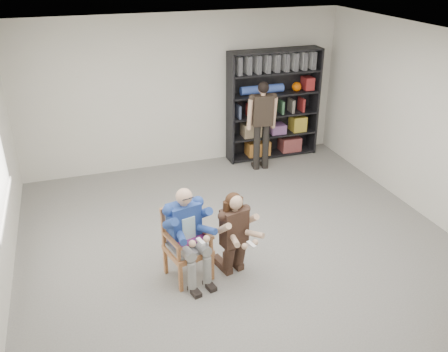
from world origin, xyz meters
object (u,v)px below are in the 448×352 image
object	(u,v)px
seated_man	(187,235)
bookshelf	(273,105)
armchair	(188,244)
standing_man	(262,127)
kneeling_woman	(235,235)

from	to	relation	value
seated_man	bookshelf	distance (m)	4.17
armchair	seated_man	world-z (taller)	seated_man
armchair	seated_man	bearing A→B (deg)	0.00
standing_man	bookshelf	bearing A→B (deg)	54.20
armchair	standing_man	bearing A→B (deg)	38.78
kneeling_woman	bookshelf	bearing A→B (deg)	46.01
kneeling_woman	bookshelf	distance (m)	3.95
kneeling_woman	standing_man	xyz separation A→B (m)	(1.54, 2.87, 0.27)
armchair	standing_man	world-z (taller)	standing_man
seated_man	kneeling_woman	xyz separation A→B (m)	(0.58, -0.12, -0.05)
armchair	bookshelf	xyz separation A→B (m)	(2.57, 3.26, 0.57)
kneeling_woman	bookshelf	size ratio (longest dim) A/B	0.54
bookshelf	standing_man	xyz separation A→B (m)	(-0.44, -0.51, -0.21)
seated_man	bookshelf	size ratio (longest dim) A/B	0.59
armchair	standing_man	size ratio (longest dim) A/B	0.57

